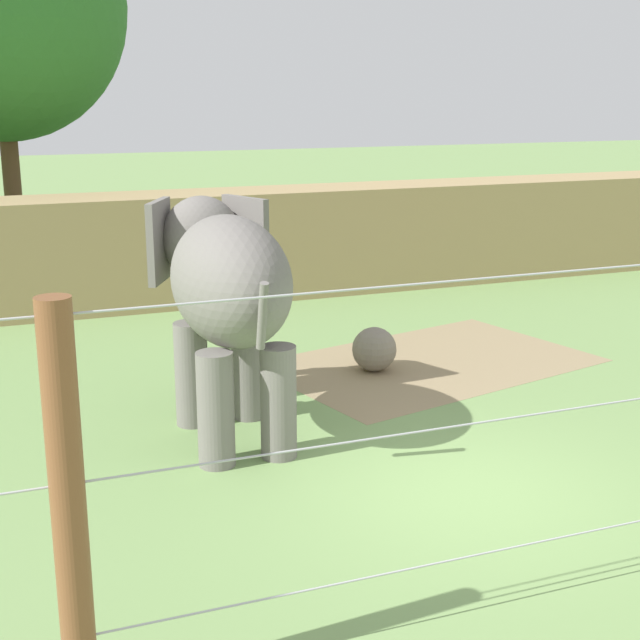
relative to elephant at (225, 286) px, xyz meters
The scene contains 6 objects.
ground_plane 4.19m from the elephant, 53.38° to the right, with size 120.00×120.00×0.00m, color #759956.
dirt_patch 5.08m from the elephant, 24.15° to the left, with size 5.59×3.59×0.01m, color #937F5B.
embankment_wall 8.47m from the elephant, 75.17° to the left, with size 36.00×1.80×2.47m, color tan.
elephant is the anchor object (origin of this frame).
enrichment_ball 3.99m from the elephant, 30.40° to the left, with size 0.77×0.77×0.77m, color gray.
cable_fence 5.70m from the elephant, 67.70° to the right, with size 10.59×0.27×3.33m.
Camera 1 is at (-5.24, -8.74, 4.75)m, focal length 50.29 mm.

